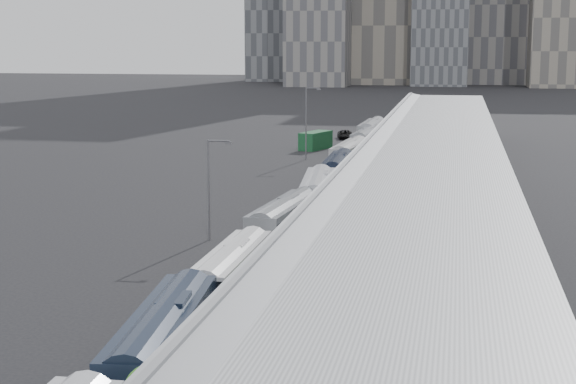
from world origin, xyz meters
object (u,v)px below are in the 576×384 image
(bus_6, at_px, (350,158))
(bus_8, at_px, (372,135))
(shipping_container, at_px, (316,140))
(suv, at_px, (345,135))
(street_lamp_far, at_px, (307,119))
(bus_1, at_px, (164,353))
(bus_3, at_px, (285,226))
(street_lamp_near, at_px, (211,182))
(bus_4, at_px, (318,198))
(bus_7, at_px, (367,144))
(bus_2, at_px, (231,279))
(bus_5, at_px, (338,174))

(bus_6, relative_size, bus_8, 0.92)
(shipping_container, distance_m, suv, 15.25)
(street_lamp_far, xyz_separation_m, suv, (1.79, 27.13, -4.89))
(bus_6, relative_size, suv, 2.51)
(bus_1, bearing_deg, suv, 86.98)
(bus_8, height_order, shipping_container, bus_8)
(bus_3, distance_m, street_lamp_near, 6.98)
(bus_4, bearing_deg, bus_7, 84.27)
(bus_3, bearing_deg, bus_4, 92.60)
(bus_4, distance_m, shipping_container, 50.80)
(bus_1, bearing_deg, bus_3, 84.36)
(bus_6, height_order, bus_7, bus_6)
(shipping_container, height_order, suv, shipping_container)
(bus_3, xyz_separation_m, bus_6, (0.04, 41.63, -0.00))
(bus_2, distance_m, suv, 93.47)
(bus_2, xyz_separation_m, street_lamp_far, (-6.56, 66.22, 4.11))
(bus_6, xyz_separation_m, bus_7, (0.49, 16.18, -0.00))
(bus_4, height_order, street_lamp_near, street_lamp_near)
(bus_2, bearing_deg, suv, 92.93)
(bus_3, bearing_deg, shipping_container, 102.52)
(bus_2, height_order, bus_6, bus_6)
(bus_3, distance_m, suv, 77.72)
(bus_2, distance_m, bus_8, 83.82)
(bus_1, distance_m, street_lamp_near, 30.85)
(suv, bearing_deg, bus_5, -95.23)
(bus_5, bearing_deg, bus_8, 88.68)
(bus_6, bearing_deg, bus_4, -84.37)
(bus_1, relative_size, bus_8, 0.97)
(bus_2, bearing_deg, bus_5, 89.18)
(bus_1, xyz_separation_m, bus_5, (0.33, 57.93, -0.12))
(bus_1, relative_size, street_lamp_near, 1.65)
(bus_7, relative_size, street_lamp_far, 1.31)
(bus_1, relative_size, street_lamp_far, 1.38)
(bus_5, relative_size, bus_8, 0.90)
(bus_7, xyz_separation_m, suv, (-5.55, 19.74, -0.85))
(bus_8, relative_size, street_lamp_far, 1.42)
(shipping_container, bearing_deg, street_lamp_near, -69.31)
(bus_4, bearing_deg, suv, 89.09)
(bus_2, relative_size, bus_3, 0.94)
(bus_1, height_order, bus_6, bus_1)
(street_lamp_far, height_order, shipping_container, street_lamp_far)
(bus_2, bearing_deg, bus_8, 89.63)
(bus_5, bearing_deg, bus_1, -91.77)
(street_lamp_far, bearing_deg, bus_1, -85.08)
(bus_8, distance_m, street_lamp_near, 67.70)
(bus_8, bearing_deg, street_lamp_far, -109.94)
(bus_6, xyz_separation_m, shipping_container, (-7.64, 20.90, -0.25))
(bus_4, bearing_deg, bus_5, 85.04)
(bus_4, relative_size, bus_7, 1.05)
(bus_1, height_order, street_lamp_near, street_lamp_near)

